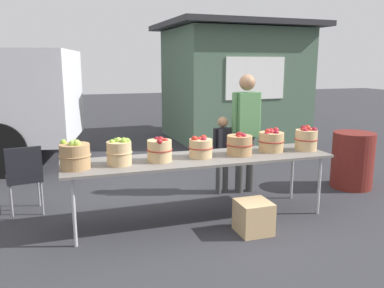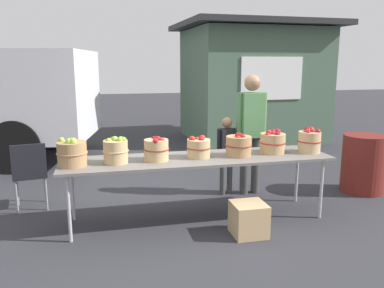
{
  "view_description": "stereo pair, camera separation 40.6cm",
  "coord_description": "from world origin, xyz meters",
  "views": [
    {
      "loc": [
        -1.46,
        -4.18,
        1.82
      ],
      "look_at": [
        0.0,
        0.3,
        0.85
      ],
      "focal_mm": 36.88,
      "sensor_mm": 36.0,
      "label": 1
    },
    {
      "loc": [
        -1.07,
        -4.28,
        1.82
      ],
      "look_at": [
        0.0,
        0.3,
        0.85
      ],
      "focal_mm": 36.88,
      "sensor_mm": 36.0,
      "label": 2
    }
  ],
  "objects": [
    {
      "name": "apple_basket_green_0",
      "position": [
        -1.38,
        -0.06,
        0.89
      ],
      "size": [
        0.32,
        0.32,
        0.31
      ],
      "color": "#A87F51",
      "rests_on": "market_table"
    },
    {
      "name": "trash_barrel",
      "position": [
        2.55,
        0.46,
        0.41
      ],
      "size": [
        0.6,
        0.6,
        0.83
      ],
      "primitive_type": "cylinder",
      "color": "maroon",
      "rests_on": "ground"
    },
    {
      "name": "apple_basket_green_1",
      "position": [
        -0.93,
        -0.04,
        0.89
      ],
      "size": [
        0.28,
        0.28,
        0.3
      ],
      "color": "tan",
      "rests_on": "market_table"
    },
    {
      "name": "folding_chair",
      "position": [
        -1.96,
        0.79,
        0.51
      ],
      "size": [
        0.46,
        0.46,
        0.86
      ],
      "rotation": [
        0.0,
        0.0,
        3.31
      ],
      "color": "black",
      "rests_on": "ground"
    },
    {
      "name": "apple_basket_red_3",
      "position": [
        0.94,
        0.04,
        0.88
      ],
      "size": [
        0.32,
        0.32,
        0.29
      ],
      "color": "tan",
      "rests_on": "market_table"
    },
    {
      "name": "apple_basket_red_2",
      "position": [
        0.49,
        -0.02,
        0.88
      ],
      "size": [
        0.32,
        0.32,
        0.28
      ],
      "color": "#A87F51",
      "rests_on": "market_table"
    },
    {
      "name": "food_kiosk",
      "position": [
        2.54,
        4.75,
        1.38
      ],
      "size": [
        3.6,
        3.03,
        2.74
      ],
      "rotation": [
        0.0,
        0.0,
        0.04
      ],
      "color": "#47604C",
      "rests_on": "ground"
    },
    {
      "name": "apple_basket_red_0",
      "position": [
        -0.48,
        -0.03,
        0.88
      ],
      "size": [
        0.29,
        0.29,
        0.28
      ],
      "color": "tan",
      "rests_on": "market_table"
    },
    {
      "name": "apple_basket_red_1",
      "position": [
        0.01,
        0.01,
        0.87
      ],
      "size": [
        0.29,
        0.29,
        0.26
      ],
      "color": "tan",
      "rests_on": "market_table"
    },
    {
      "name": "ground_plane",
      "position": [
        0.0,
        0.0,
        0.0
      ],
      "size": [
        40.0,
        40.0,
        0.0
      ],
      "primitive_type": "plane",
      "color": "#2D2D33"
    },
    {
      "name": "produce_crate",
      "position": [
        0.43,
        -0.55,
        0.18
      ],
      "size": [
        0.35,
        0.35,
        0.35
      ],
      "primitive_type": "cube",
      "color": "tan",
      "rests_on": "ground"
    },
    {
      "name": "apple_basket_red_4",
      "position": [
        1.39,
        -0.04,
        0.89
      ],
      "size": [
        0.29,
        0.29,
        0.31
      ],
      "color": "tan",
      "rests_on": "market_table"
    },
    {
      "name": "vendor_adult",
      "position": [
        0.95,
        0.76,
        0.98
      ],
      "size": [
        0.44,
        0.23,
        1.67
      ],
      "rotation": [
        0.0,
        0.0,
        3.16
      ],
      "color": "#3F3F3F",
      "rests_on": "ground"
    },
    {
      "name": "child_customer",
      "position": [
        0.61,
        0.79,
        0.65
      ],
      "size": [
        0.29,
        0.17,
        1.1
      ],
      "rotation": [
        0.0,
        0.0,
        3.28
      ],
      "color": "#3F3F3F",
      "rests_on": "ground"
    },
    {
      "name": "market_table",
      "position": [
        0.0,
        0.0,
        0.72
      ],
      "size": [
        3.1,
        0.76,
        0.75
      ],
      "color": "slate",
      "rests_on": "ground"
    }
  ]
}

